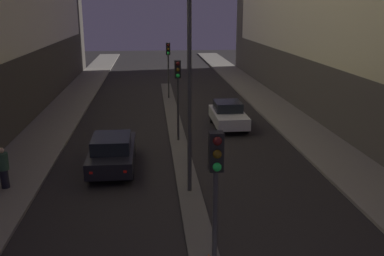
# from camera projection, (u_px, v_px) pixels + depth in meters

# --- Properties ---
(median_strip) EXTENTS (0.90, 32.79, 0.11)m
(median_strip) POSITION_uv_depth(u_px,v_px,m) (177.00, 135.00, 24.04)
(median_strip) COLOR #56544F
(median_strip) RESTS_ON ground
(traffic_light_near) EXTENTS (0.32, 0.42, 4.25)m
(traffic_light_near) POSITION_uv_depth(u_px,v_px,m) (216.00, 180.00, 9.63)
(traffic_light_near) COLOR #383838
(traffic_light_near) RESTS_ON median_strip
(traffic_light_mid) EXTENTS (0.32, 0.42, 4.25)m
(traffic_light_mid) POSITION_uv_depth(u_px,v_px,m) (178.00, 82.00, 22.05)
(traffic_light_mid) COLOR #383838
(traffic_light_mid) RESTS_ON median_strip
(traffic_light_far) EXTENTS (0.32, 0.42, 4.25)m
(traffic_light_far) POSITION_uv_depth(u_px,v_px,m) (168.00, 58.00, 32.63)
(traffic_light_far) COLOR #383838
(traffic_light_far) RESTS_ON median_strip
(street_lamp) EXTENTS (0.56, 0.56, 8.93)m
(street_lamp) POSITION_uv_depth(u_px,v_px,m) (189.00, 26.00, 14.94)
(street_lamp) COLOR #383838
(street_lamp) RESTS_ON median_strip
(car_left_lane) EXTENTS (1.91, 4.65, 1.58)m
(car_left_lane) POSITION_uv_depth(u_px,v_px,m) (112.00, 151.00, 19.02)
(car_left_lane) COLOR black
(car_left_lane) RESTS_ON ground
(car_right_lane) EXTENTS (1.83, 4.03, 1.53)m
(car_right_lane) POSITION_uv_depth(u_px,v_px,m) (228.00, 115.00, 25.54)
(car_right_lane) COLOR silver
(car_right_lane) RESTS_ON ground
(pedestrian_on_left_sidewalk) EXTENTS (0.43, 0.43, 1.65)m
(pedestrian_on_left_sidewalk) POSITION_uv_depth(u_px,v_px,m) (3.00, 167.00, 16.60)
(pedestrian_on_left_sidewalk) COLOR black
(pedestrian_on_left_sidewalk) RESTS_ON sidewalk_left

